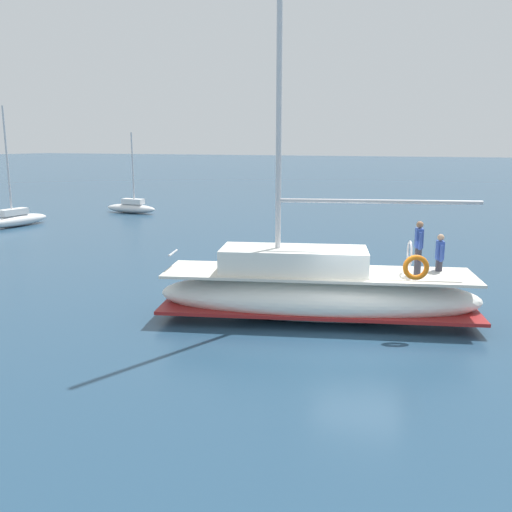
{
  "coord_description": "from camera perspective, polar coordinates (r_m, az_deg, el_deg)",
  "views": [
    {
      "loc": [
        -14.88,
        -3.0,
        5.27
      ],
      "look_at": [
        0.6,
        3.53,
        1.8
      ],
      "focal_mm": 38.78,
      "sensor_mm": 36.0,
      "label": 1
    }
  ],
  "objects": [
    {
      "name": "moored_catamaran",
      "position": [
        38.42,
        -23.47,
        3.6
      ],
      "size": [
        4.64,
        1.45,
        7.45
      ],
      "color": "white",
      "rests_on": "ground"
    },
    {
      "name": "moored_cutter_right",
      "position": [
        43.0,
        -12.74,
        4.97
      ],
      "size": [
        1.0,
        4.24,
        5.97
      ],
      "color": "white",
      "rests_on": "ground"
    },
    {
      "name": "main_sailboat",
      "position": [
        16.7,
        6.08,
        -3.49
      ],
      "size": [
        4.95,
        9.89,
        14.36
      ],
      "color": "white",
      "rests_on": "ground"
    },
    {
      "name": "ground_plane",
      "position": [
        16.06,
        10.92,
        -7.7
      ],
      "size": [
        400.0,
        400.0,
        0.0
      ],
      "primitive_type": "plane",
      "color": "navy"
    }
  ]
}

